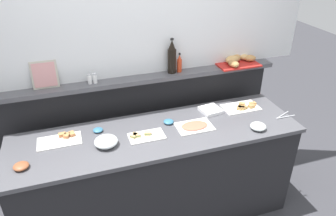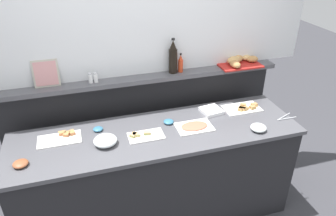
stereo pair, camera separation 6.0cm
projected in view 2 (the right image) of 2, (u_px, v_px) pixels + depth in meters
The scene contains 20 objects.
ground_plane at pixel (145, 173), 3.54m from camera, with size 12.00×12.00×0.00m, color #38383D.
buffet_counter at pixel (158, 176), 2.82m from camera, with size 2.36×0.68×0.93m.
back_ledge_unit at pixel (144, 128), 3.15m from camera, with size 2.54×0.22×1.24m.
sandwich_platter_front at pixel (61, 138), 2.50m from camera, with size 0.33×0.18×0.04m.
sandwich_platter_rear at pixel (144, 135), 2.53m from camera, with size 0.28×0.16×0.04m.
sandwich_platter_side at pixel (243, 108), 2.91m from camera, with size 0.33×0.20×0.04m.
cold_cuts_platter at pixel (194, 127), 2.64m from camera, with size 0.30×0.20×0.02m.
glass_bowl_large at pixel (105, 141), 2.43m from camera, with size 0.18×0.18×0.07m.
glass_bowl_medium at pixel (258, 128), 2.60m from camera, with size 0.13×0.13×0.05m.
condiment_bowl_teal at pixel (169, 122), 2.70m from camera, with size 0.09×0.09×0.03m, color teal.
condiment_bowl_red at pixel (98, 129), 2.60m from camera, with size 0.08×0.08×0.03m, color teal.
condiment_bowl_dark at pixel (20, 164), 2.21m from camera, with size 0.11×0.11×0.04m, color brown.
serving_tongs at pixel (285, 118), 2.78m from camera, with size 0.19×0.08×0.01m.
napkin_stack at pixel (211, 111), 2.86m from camera, with size 0.17×0.17×0.03m, color white.
hot_sauce_bottle at pixel (181, 64), 2.86m from camera, with size 0.04×0.04×0.18m.
wine_bottle_dark at pixel (173, 58), 2.81m from camera, with size 0.08×0.08×0.32m.
salt_shaker at pixel (90, 78), 2.67m from camera, with size 0.03×0.03×0.09m.
pepper_shaker at pixel (96, 77), 2.68m from camera, with size 0.03×0.03×0.09m.
bread_basket at pixel (239, 61), 3.03m from camera, with size 0.40×0.30×0.08m.
framed_picture at pixel (46, 73), 2.58m from camera, with size 0.21×0.05×0.22m.
Camera 2 is at (-0.54, -2.09, 2.37)m, focal length 34.13 mm.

